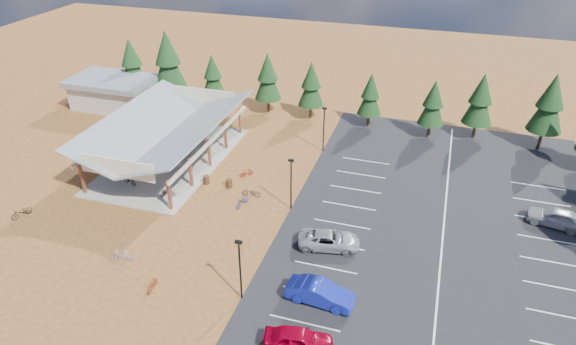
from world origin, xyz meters
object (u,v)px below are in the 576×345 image
Objects in this scene: lamp_post_1 at (291,181)px; car_1 at (320,293)px; car_0 at (298,340)px; bike_3 at (188,124)px; bike_13 at (122,256)px; bike_16 at (251,193)px; bike_0 at (130,180)px; bike_2 at (155,151)px; bike_4 at (167,192)px; trash_bin_1 at (229,183)px; bike_11 at (152,285)px; bike_pavilion at (167,128)px; car_2 at (329,240)px; bike_1 at (158,159)px; bike_8 at (21,212)px; lamp_post_2 at (324,126)px; lamp_post_0 at (240,266)px; bike_6 at (184,157)px; bike_14 at (242,201)px; car_8 at (556,217)px; bike_5 at (177,165)px; trash_bin_0 at (206,180)px; bike_7 at (199,138)px; outbuilding at (115,92)px; bike_15 at (246,173)px.

lamp_post_1 reaches higher than car_1.
car_0 is 0.91× the size of car_1.
bike_13 is at bearing -145.38° from bike_3.
bike_0 is at bearing -91.80° from bike_16.
bike_4 is (5.30, -6.94, -0.02)m from bike_2.
trash_bin_1 is 14.97m from bike_11.
lamp_post_1 is at bearing -18.43° from bike_pavilion.
lamp_post_1 is at bearing 60.51° from bike_11.
car_2 is at bearing -84.76° from bike_0.
bike_8 is at bearing 142.26° from bike_1.
lamp_post_2 reaches higher than car_2.
lamp_post_0 and lamp_post_2 have the same top height.
bike_6 is at bearing -136.24° from bike_3.
bike_14 is 27.56m from car_8.
bike_6 is (2.36, 1.20, -0.07)m from bike_1.
bike_14 is at bearing 24.08° from car_0.
lamp_post_0 reaches higher than bike_4.
bike_0 is at bearing -70.94° from car_8.
car_0 is (20.18, -20.17, -3.02)m from bike_pavilion.
bike_3 reaches higher than bike_11.
bike_11 is at bearing 105.43° from car_1.
bike_pavilion is 12.67× the size of bike_6.
bike_13 is (12.05, -2.59, 0.06)m from bike_8.
bike_5 is (2.97, 4.12, 0.03)m from bike_0.
car_1 is (0.29, 4.46, 0.04)m from car_0.
bike_2 is 13.68m from bike_16.
bike_4 reaches higher than trash_bin_0.
bike_1 is 0.95× the size of bike_2.
bike_14 is 9.68m from car_2.
lamp_post_0 is 7.12m from bike_11.
car_1 reaches higher than bike_11.
bike_8 is (-10.71, -6.83, -0.02)m from bike_4.
bike_3 is at bearing 147.99° from bike_14.
bike_3 and bike_13 have the same top height.
bike_2 is 27.69m from car_1.
bike_7 is 1.00× the size of bike_16.
bike_14 is (24.62, -16.92, -1.54)m from outbuilding.
bike_2 reaches higher than bike_11.
bike_3 is at bearing 5.73° from bike_15.
bike_14 reaches higher than bike_11.
trash_bin_1 is (2.41, 0.10, 0.00)m from trash_bin_0.
outbuilding reaches higher than bike_15.
bike_3 is at bearing 28.62° from car_0.
lamp_post_2 is 17.95m from bike_1.
bike_6 is at bearing -10.51° from bike_0.
bike_11 is at bearing 131.90° from bike_15.
car_2 is 1.04× the size of car_8.
bike_14 is 0.38× the size of car_1.
lamp_post_0 is at bearing -132.93° from bike_2.
car_2 is at bearing -74.27° from lamp_post_2.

